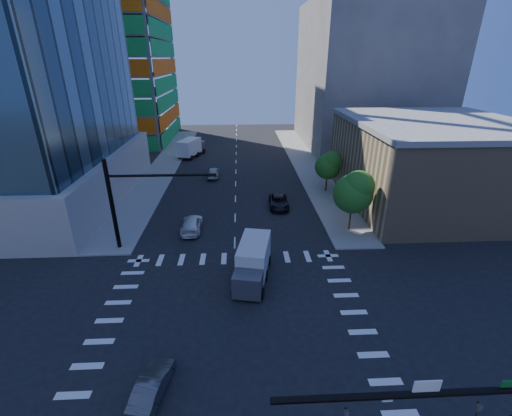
{
  "coord_description": "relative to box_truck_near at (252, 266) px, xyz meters",
  "views": [
    {
      "loc": [
        0.68,
        -18.88,
        17.48
      ],
      "look_at": [
        2.0,
        8.0,
        5.62
      ],
      "focal_mm": 24.0,
      "sensor_mm": 36.0,
      "label": 1
    }
  ],
  "objects": [
    {
      "name": "car_sb_cross",
      "position": [
        -6.04,
        -10.57,
        -0.75
      ],
      "size": [
        2.04,
        4.13,
        1.3
      ],
      "primitive_type": "imported",
      "rotation": [
        0.0,
        0.0,
        2.97
      ],
      "color": "#46474B",
      "rests_on": "ground"
    },
    {
      "name": "box_truck_far",
      "position": [
        -10.01,
        40.87,
        0.12
      ],
      "size": [
        4.85,
        7.09,
        3.43
      ],
      "rotation": [
        0.0,
        0.0,
        2.79
      ],
      "color": "black",
      "rests_on": "ground"
    },
    {
      "name": "tree_south",
      "position": [
        11.07,
        8.43,
        3.29
      ],
      "size": [
        4.16,
        4.16,
        6.82
      ],
      "color": "#382316",
      "rests_on": "sidewalk_ne"
    },
    {
      "name": "sidewalk_nw",
      "position": [
        -14.06,
        34.53,
        -1.32
      ],
      "size": [
        5.0,
        60.0,
        0.15
      ],
      "primitive_type": "cube",
      "color": "gray",
      "rests_on": "ground"
    },
    {
      "name": "road_markings",
      "position": [
        -1.56,
        -5.47,
        -1.39
      ],
      "size": [
        20.0,
        20.0,
        0.01
      ],
      "primitive_type": "cube",
      "color": "silver",
      "rests_on": "ground"
    },
    {
      "name": "box_truck_near",
      "position": [
        0.0,
        0.0,
        0.0
      ],
      "size": [
        3.68,
        6.4,
        3.16
      ],
      "rotation": [
        0.0,
        0.0,
        -0.19
      ],
      "color": "black",
      "rests_on": "ground"
    },
    {
      "name": "bg_building_ne",
      "position": [
        25.44,
        49.53,
        12.6
      ],
      "size": [
        24.0,
        30.0,
        28.0
      ],
      "primitive_type": "cube",
      "color": "#68625E",
      "rests_on": "ground"
    },
    {
      "name": "car_nb_far",
      "position": [
        3.97,
        15.5,
        -0.7
      ],
      "size": [
        2.47,
        5.1,
        1.4
      ],
      "primitive_type": "imported",
      "rotation": [
        0.0,
        0.0,
        -0.03
      ],
      "color": "black",
      "rests_on": "ground"
    },
    {
      "name": "car_sb_near",
      "position": [
        -6.29,
        9.59,
        -0.66
      ],
      "size": [
        2.15,
        5.14,
        1.49
      ],
      "primitive_type": "imported",
      "rotation": [
        0.0,
        0.0,
        3.15
      ],
      "color": "silver",
      "rests_on": "ground"
    },
    {
      "name": "tree_north",
      "position": [
        11.37,
        20.43,
        2.59
      ],
      "size": [
        3.54,
        3.52,
        5.78
      ],
      "color": "#382316",
      "rests_on": "sidewalk_ne"
    },
    {
      "name": "signal_mast_nw",
      "position": [
        -11.56,
        6.03,
        4.1
      ],
      "size": [
        10.2,
        0.4,
        9.0
      ],
      "color": "black",
      "rests_on": "sidewalk_nw"
    },
    {
      "name": "sidewalk_ne",
      "position": [
        10.94,
        34.53,
        -1.32
      ],
      "size": [
        5.0,
        60.0,
        0.15
      ],
      "primitive_type": "cube",
      "color": "gray",
      "rests_on": "ground"
    },
    {
      "name": "construction_building",
      "position": [
        -28.98,
        56.46,
        23.21
      ],
      "size": [
        25.16,
        34.5,
        70.6
      ],
      "color": "slate",
      "rests_on": "ground"
    },
    {
      "name": "ground",
      "position": [
        -1.56,
        -5.47,
        -1.4
      ],
      "size": [
        160.0,
        160.0,
        0.0
      ],
      "primitive_type": "plane",
      "color": "black",
      "rests_on": "ground"
    },
    {
      "name": "car_sb_mid",
      "position": [
        -5.12,
        27.93,
        -0.61
      ],
      "size": [
        1.89,
        4.65,
        1.58
      ],
      "primitive_type": "imported",
      "rotation": [
        0.0,
        0.0,
        3.14
      ],
      "color": "#A2A5A9",
      "rests_on": "ground"
    },
    {
      "name": "commercial_building",
      "position": [
        23.44,
        16.53,
        3.92
      ],
      "size": [
        20.5,
        22.5,
        10.6
      ],
      "color": "#9E845C",
      "rests_on": "ground"
    }
  ]
}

